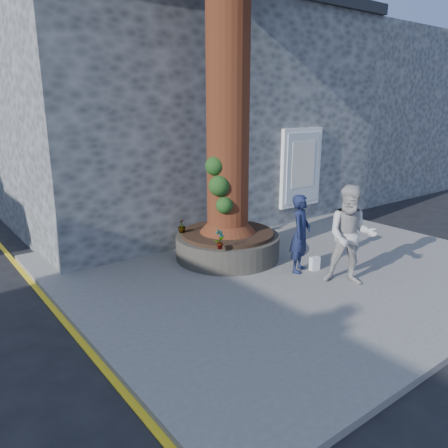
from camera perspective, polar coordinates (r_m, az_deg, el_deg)
ground at (r=8.01m, az=4.77°, el=-10.19°), size 120.00×120.00×0.00m
pavement at (r=9.60m, az=7.47°, el=-5.39°), size 9.00×8.00×0.12m
yellow_line at (r=7.44m, az=-19.17°, el=-13.19°), size 0.10×30.00×0.01m
stone_shop at (r=14.53m, az=-6.98°, el=14.22°), size 10.30×8.30×6.30m
neighbour_shop at (r=19.83m, az=13.97°, el=13.77°), size 6.00×8.00×6.00m
planter at (r=9.75m, az=0.47°, el=-2.72°), size 2.30×2.30×0.60m
man at (r=8.94m, az=9.96°, el=-1.25°), size 0.70×0.61×1.60m
woman at (r=8.50m, az=16.23°, el=-1.46°), size 1.15×1.17×1.91m
shopping_bag at (r=9.26m, az=11.75°, el=-5.07°), size 0.22×0.16×0.28m
plant_a at (r=8.46m, az=-0.55°, el=-1.97°), size 0.25×0.21×0.40m
plant_b at (r=10.76m, az=1.29°, el=1.86°), size 0.31×0.31×0.40m
plant_c at (r=9.59m, az=-5.55°, el=-0.24°), size 0.20×0.20×0.30m
plant_d at (r=10.78m, az=1.29°, el=1.54°), size 0.30×0.32×0.28m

